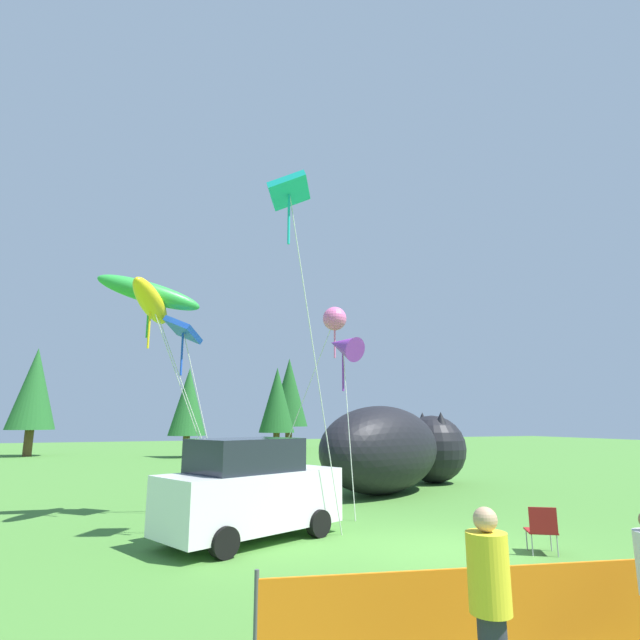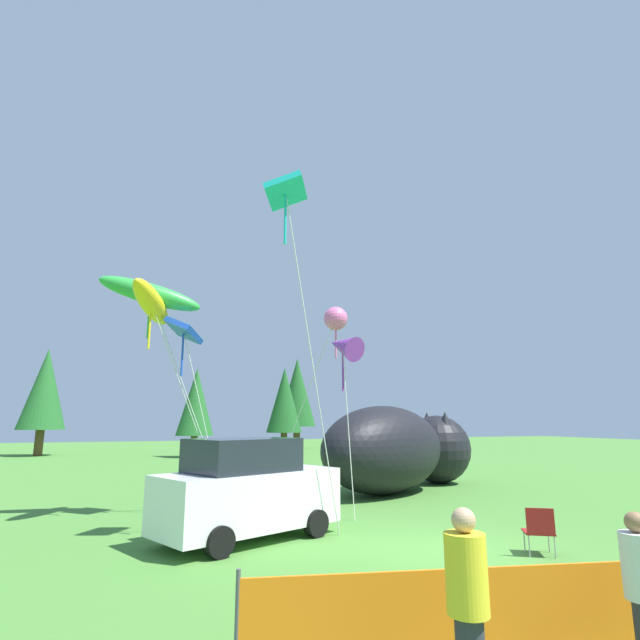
# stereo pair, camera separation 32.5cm
# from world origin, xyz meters

# --- Properties ---
(ground_plane) EXTENTS (120.00, 120.00, 0.00)m
(ground_plane) POSITION_xyz_m (0.00, 0.00, 0.00)
(ground_plane) COLOR #477F33
(parked_car) EXTENTS (4.42, 3.20, 2.17)m
(parked_car) POSITION_xyz_m (-3.53, 2.23, 1.05)
(parked_car) COLOR white
(parked_car) RESTS_ON ground
(folding_chair) EXTENTS (0.74, 0.74, 0.90)m
(folding_chair) POSITION_xyz_m (1.55, -0.98, 0.51)
(folding_chair) COLOR maroon
(folding_chair) RESTS_ON ground
(inflatable_cat) EXTENTS (8.37, 6.31, 3.09)m
(inflatable_cat) POSITION_xyz_m (3.39, 7.92, 1.43)
(inflatable_cat) COLOR black
(inflatable_cat) RESTS_ON ground
(safety_fence) EXTENTS (6.58, 1.38, 1.01)m
(safety_fence) POSITION_xyz_m (-1.56, -4.19, 0.46)
(safety_fence) COLOR orange
(safety_fence) RESTS_ON ground
(spectator_in_black_shirt) EXTENTS (0.38, 0.38, 1.76)m
(spectator_in_black_shirt) POSITION_xyz_m (-3.01, -5.01, 0.96)
(spectator_in_black_shirt) COLOR #2D2D38
(spectator_in_black_shirt) RESTS_ON ground
(kite_purple_delta) EXTENTS (1.08, 1.43, 5.19)m
(kite_purple_delta) POSITION_xyz_m (-0.46, 4.03, 4.67)
(kite_purple_delta) COLOR silver
(kite_purple_delta) RESTS_ON ground
(kite_pink_octopus) EXTENTS (2.21, 2.07, 6.24)m
(kite_pink_octopus) POSITION_xyz_m (-0.03, 5.67, 5.81)
(kite_pink_octopus) COLOR silver
(kite_pink_octopus) RESTS_ON ground
(kite_teal_diamond) EXTENTS (2.23, 1.37, 8.13)m
(kite_teal_diamond) POSITION_xyz_m (-3.00, 1.26, 7.66)
(kite_teal_diamond) COLOR silver
(kite_teal_diamond) RESTS_ON ground
(kite_green_fish) EXTENTS (4.06, 0.95, 6.80)m
(kite_green_fish) POSITION_xyz_m (-5.80, 5.56, 6.13)
(kite_green_fish) COLOR silver
(kite_green_fish) RESTS_ON ground
(kite_yellow_hero) EXTENTS (3.26, 2.47, 6.48)m
(kite_yellow_hero) POSITION_xyz_m (-5.76, 5.16, 5.77)
(kite_yellow_hero) COLOR silver
(kite_yellow_hero) RESTS_ON ground
(kite_blue_box) EXTENTS (1.97, 1.27, 5.50)m
(kite_blue_box) POSITION_xyz_m (-4.82, 5.41, 5.02)
(kite_blue_box) COLOR silver
(kite_blue_box) RESTS_ON ground
(horizon_tree_east) EXTENTS (3.36, 3.36, 8.03)m
(horizon_tree_east) POSITION_xyz_m (-12.62, 33.86, 4.93)
(horizon_tree_east) COLOR brown
(horizon_tree_east) RESTS_ON ground
(horizon_tree_west) EXTENTS (2.88, 2.88, 6.86)m
(horizon_tree_west) POSITION_xyz_m (5.34, 30.43, 4.21)
(horizon_tree_west) COLOR brown
(horizon_tree_west) RESTS_ON ground
(horizon_tree_mid) EXTENTS (2.67, 2.67, 6.38)m
(horizon_tree_mid) POSITION_xyz_m (-1.91, 28.50, 3.91)
(horizon_tree_mid) COLOR brown
(horizon_tree_mid) RESTS_ON ground
(horizon_tree_northeast) EXTENTS (3.58, 3.58, 8.54)m
(horizon_tree_northeast) POSITION_xyz_m (8.53, 37.19, 5.25)
(horizon_tree_northeast) COLOR brown
(horizon_tree_northeast) RESTS_ON ground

